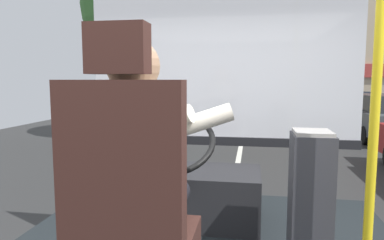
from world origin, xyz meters
TOP-DOWN VIEW (x-y plane):
  - ground at (0.00, 8.80)m, footprint 18.00×44.00m
  - driver_seat at (-0.19, -0.39)m, footprint 0.48×0.48m
  - bus_driver at (-0.19, -0.27)m, footprint 0.80×0.58m
  - steering_console at (-0.19, 0.88)m, footprint 1.10×1.06m
  - handrail_pole at (0.84, 0.03)m, footprint 0.04×0.04m
  - fare_box at (0.62, 0.30)m, footprint 0.22×0.26m
  - windshield_panel at (0.00, 1.62)m, footprint 2.50×0.08m
  - street_tree at (-3.11, 8.92)m, footprint 3.53×3.53m
  - shop_building at (4.14, 17.43)m, footprint 10.11×4.43m
  - parked_car_charcoal at (4.37, 10.32)m, footprint 1.86×4.44m
  - parked_car_blue at (4.28, 14.94)m, footprint 1.98×4.40m

SIDE VIEW (x-z plane):
  - ground at x=0.00m, z-range -0.05..0.00m
  - parked_car_blue at x=4.28m, z-range 0.02..1.38m
  - parked_car_charcoal at x=4.37m, z-range 0.02..1.41m
  - steering_console at x=-0.19m, z-range 0.56..1.43m
  - fare_box at x=0.62m, z-range 0.77..1.58m
  - driver_seat at x=-0.19m, z-range 0.67..1.96m
  - bus_driver at x=-0.19m, z-range 1.10..1.93m
  - windshield_panel at x=0.00m, z-range 1.07..2.55m
  - handrail_pole at x=0.84m, z-range 0.77..2.90m
  - shop_building at x=4.14m, z-range 0.00..5.80m
  - street_tree at x=-3.11m, z-range 1.12..6.94m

